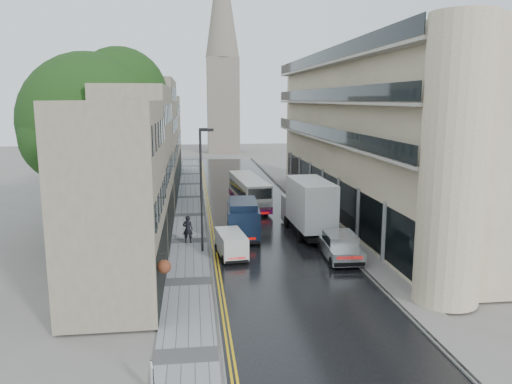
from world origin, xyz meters
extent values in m
plane|color=slate|center=(0.00, 0.00, 0.00)|extent=(200.00, 200.00, 0.00)
cube|color=black|center=(0.00, 27.50, 0.01)|extent=(9.00, 85.00, 0.02)
cube|color=gray|center=(-5.85, 27.50, 0.06)|extent=(2.70, 85.00, 0.12)
cube|color=slate|center=(5.40, 27.50, 0.06)|extent=(1.80, 85.00, 0.12)
imported|color=black|center=(-5.97, 18.64, 1.11)|extent=(0.79, 0.59, 1.98)
camera|label=1|loc=(-5.48, -15.97, 10.16)|focal=35.00mm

